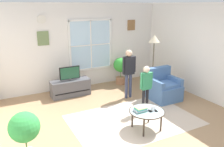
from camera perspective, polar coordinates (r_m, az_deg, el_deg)
ground_plane at (r=5.23m, az=4.91°, el=-12.95°), size 5.88×6.57×0.02m
back_wall at (r=7.40m, az=-7.54°, el=6.69°), size 5.28×0.17×2.61m
side_wall_right at (r=6.56m, az=25.59°, el=3.89°), size 0.12×5.97×2.61m
area_rug at (r=5.51m, az=5.22°, el=-11.15°), size 2.83×1.92×0.01m
tv_stand at (r=6.88m, az=-10.09°, el=-3.45°), size 1.11×0.43×0.47m
television at (r=6.74m, az=-10.27°, el=0.10°), size 0.58×0.08×0.40m
armchair at (r=6.64m, az=12.44°, el=-3.48°), size 0.76×0.74×0.87m
coffee_table at (r=5.00m, az=8.48°, el=-9.27°), size 0.76×0.76×0.43m
book_stack at (r=4.93m, az=6.96°, el=-8.63°), size 0.28×0.20×0.09m
cup at (r=4.98m, az=9.93°, el=-8.38°), size 0.09×0.09×0.11m
remote_near_books at (r=5.02m, az=10.50°, el=-8.77°), size 0.06×0.14×0.02m
remote_near_cup at (r=4.98m, az=9.03°, el=-8.89°), size 0.05×0.14×0.02m
person_green_shirt at (r=5.70m, az=8.28°, el=-2.43°), size 0.35×0.16×1.15m
person_black_shirt at (r=6.45m, az=4.10°, el=1.28°), size 0.42×0.19×1.38m
potted_plant_by_window at (r=7.67m, az=2.10°, el=1.46°), size 0.47×0.47×0.89m
potted_plant_corner at (r=4.09m, az=-20.53°, el=-12.92°), size 0.50×0.50×0.93m
floor_lamp at (r=6.98m, az=10.23°, el=7.03°), size 0.32×0.32×1.71m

